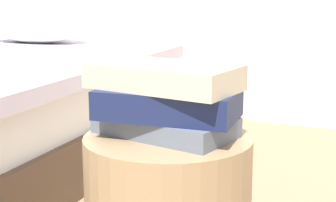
% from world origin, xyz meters
% --- Properties ---
extents(book_slate, '(0.30, 0.20, 0.04)m').
position_xyz_m(book_slate, '(-0.01, 0.01, 0.48)').
color(book_slate, slate).
rests_on(book_slate, side_table).
extents(book_navy, '(0.30, 0.18, 0.06)m').
position_xyz_m(book_navy, '(0.00, -0.00, 0.53)').
color(book_navy, '#19234C').
rests_on(book_navy, book_slate).
extents(book_cream, '(0.31, 0.19, 0.05)m').
position_xyz_m(book_cream, '(-0.01, 0.00, 0.58)').
color(book_cream, beige).
rests_on(book_cream, book_navy).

